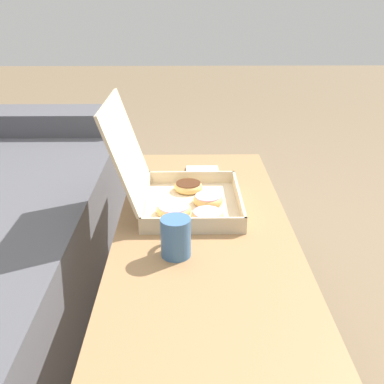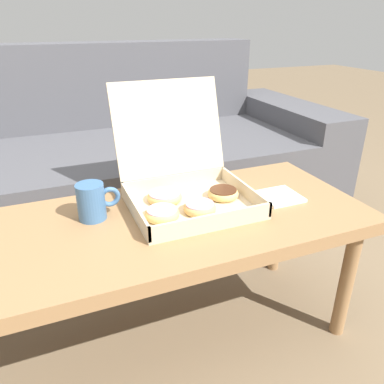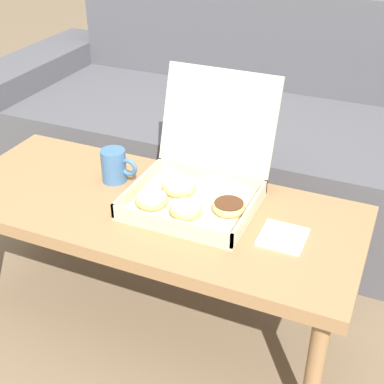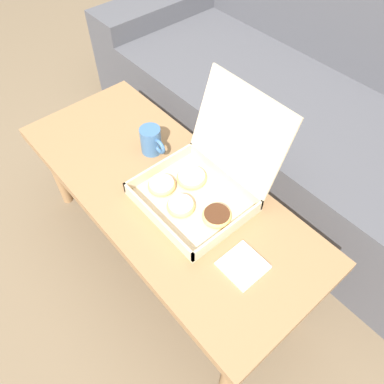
# 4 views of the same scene
# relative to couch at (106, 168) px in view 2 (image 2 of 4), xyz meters

# --- Properties ---
(ground_plane) EXTENTS (12.00, 12.00, 0.00)m
(ground_plane) POSITION_rel_couch_xyz_m (0.00, -0.84, -0.28)
(ground_plane) COLOR #756047
(couch) EXTENTS (2.23, 0.88, 0.83)m
(couch) POSITION_rel_couch_xyz_m (0.00, 0.00, 0.00)
(couch) COLOR #4C4C51
(couch) RESTS_ON ground_plane
(coffee_table) EXTENTS (1.20, 0.50, 0.44)m
(coffee_table) POSITION_rel_couch_xyz_m (0.00, -0.86, 0.11)
(coffee_table) COLOR #997047
(coffee_table) RESTS_ON ground_plane
(pastry_box) EXTENTS (0.35, 0.39, 0.33)m
(pastry_box) POSITION_rel_couch_xyz_m (0.11, -0.78, 0.22)
(pastry_box) COLOR beige
(pastry_box) RESTS_ON coffee_table
(coffee_mug) EXTENTS (0.12, 0.08, 0.10)m
(coffee_mug) POSITION_rel_couch_xyz_m (-0.16, -0.78, 0.21)
(coffee_mug) COLOR #3D6693
(coffee_mug) RESTS_ON coffee_table
(napkin_stack) EXTENTS (0.12, 0.12, 0.01)m
(napkin_stack) POSITION_rel_couch_xyz_m (0.39, -0.87, 0.16)
(napkin_stack) COLOR white
(napkin_stack) RESTS_ON coffee_table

